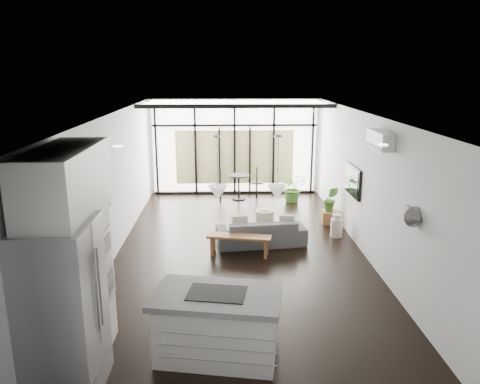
{
  "coord_description": "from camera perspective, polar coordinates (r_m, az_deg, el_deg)",
  "views": [
    {
      "loc": [
        -0.31,
        -8.73,
        3.63
      ],
      "look_at": [
        0.0,
        0.3,
        1.25
      ],
      "focal_mm": 35.0,
      "sensor_mm": 36.0,
      "label": 1
    }
  ],
  "objects": [
    {
      "name": "floor",
      "position": [
        9.46,
        0.06,
        -7.81
      ],
      "size": [
        5.0,
        10.0,
        0.0
      ],
      "primitive_type": "cube",
      "color": "black",
      "rests_on": "ground"
    },
    {
      "name": "ceiling",
      "position": [
        8.78,
        0.07,
        9.33
      ],
      "size": [
        5.0,
        10.0,
        0.0
      ],
      "primitive_type": "cube",
      "color": "silver",
      "rests_on": "ground"
    },
    {
      "name": "wall_left",
      "position": [
        9.27,
        -15.56,
        0.29
      ],
      "size": [
        0.02,
        10.0,
        2.8
      ],
      "primitive_type": "cube",
      "color": "silver",
      "rests_on": "ground"
    },
    {
      "name": "wall_right",
      "position": [
        9.44,
        15.41,
        0.55
      ],
      "size": [
        0.02,
        10.0,
        2.8
      ],
      "primitive_type": "cube",
      "color": "silver",
      "rests_on": "ground"
    },
    {
      "name": "wall_back",
      "position": [
        13.92,
        -0.67,
        5.52
      ],
      "size": [
        5.0,
        0.02,
        2.8
      ],
      "primitive_type": "cube",
      "color": "silver",
      "rests_on": "ground"
    },
    {
      "name": "wall_front",
      "position": [
        4.36,
        2.49,
        -16.01
      ],
      "size": [
        5.0,
        0.02,
        2.8
      ],
      "primitive_type": "cube",
      "color": "silver",
      "rests_on": "ground"
    },
    {
      "name": "glazing",
      "position": [
        13.8,
        -0.66,
        5.44
      ],
      "size": [
        5.0,
        0.2,
        2.8
      ],
      "primitive_type": "cube",
      "color": "black",
      "rests_on": "ground"
    },
    {
      "name": "skylight",
      "position": [
        12.76,
        -0.58,
        10.88
      ],
      "size": [
        4.7,
        1.9,
        0.06
      ],
      "primitive_type": "cube",
      "color": "silver",
      "rests_on": "ceiling"
    },
    {
      "name": "neighbour_building",
      "position": [
        13.92,
        -0.66,
        4.27
      ],
      "size": [
        3.5,
        0.02,
        1.6
      ],
      "primitive_type": "cube",
      "color": "beige",
      "rests_on": "ground"
    },
    {
      "name": "island",
      "position": [
        6.26,
        -2.78,
        -15.87
      ],
      "size": [
        1.76,
        1.22,
        0.88
      ],
      "primitive_type": "cube",
      "rotation": [
        0.0,
        0.0,
        -0.17
      ],
      "color": "silver",
      "rests_on": "floor"
    },
    {
      "name": "cooktop",
      "position": [
        6.04,
        -2.84,
        -12.2
      ],
      "size": [
        0.8,
        0.6,
        0.01
      ],
      "primitive_type": "cube",
      "rotation": [
        0.0,
        0.0,
        -0.17
      ],
      "color": "black",
      "rests_on": "island"
    },
    {
      "name": "fridge",
      "position": [
        5.75,
        -20.87,
        -13.3
      ],
      "size": [
        0.79,
        0.99,
        2.04
      ],
      "primitive_type": "cube",
      "color": "gray",
      "rests_on": "floor"
    },
    {
      "name": "appliance_column",
      "position": [
        6.44,
        -18.79,
        -7.89
      ],
      "size": [
        0.64,
        0.67,
        2.47
      ],
      "primitive_type": "cube",
      "color": "silver",
      "rests_on": "floor"
    },
    {
      "name": "upper_cabinets",
      "position": [
        5.68,
        -20.49,
        0.8
      ],
      "size": [
        0.62,
        1.75,
        0.86
      ],
      "primitive_type": "cube",
      "color": "silver",
      "rests_on": "wall_left"
    },
    {
      "name": "pendant_left",
      "position": [
        6.29,
        -2.72,
        -0.08
      ],
      "size": [
        0.26,
        0.26,
        0.18
      ],
      "primitive_type": "cone",
      "color": "silver",
      "rests_on": "ceiling"
    },
    {
      "name": "pendant_right",
      "position": [
        6.33,
        4.54,
        -0.01
      ],
      "size": [
        0.26,
        0.26,
        0.18
      ],
      "primitive_type": "cone",
      "color": "silver",
      "rests_on": "ceiling"
    },
    {
      "name": "sofa",
      "position": [
        9.97,
        2.58,
        -4.37
      ],
      "size": [
        1.93,
        0.77,
        0.73
      ],
      "primitive_type": "imported",
      "rotation": [
        0.0,
        0.0,
        3.26
      ],
      "color": "#4A4A4C",
      "rests_on": "floor"
    },
    {
      "name": "console_bench",
      "position": [
        9.45,
        -0.09,
        -6.5
      ],
      "size": [
        1.32,
        0.56,
        0.41
      ],
      "primitive_type": "cube",
      "rotation": [
        0.0,
        0.0,
        -0.2
      ],
      "color": "brown",
      "rests_on": "floor"
    },
    {
      "name": "pouf",
      "position": [
        11.26,
        3.02,
        -3.12
      ],
      "size": [
        0.46,
        0.46,
        0.36
      ],
      "primitive_type": "cylinder",
      "rotation": [
        0.0,
        0.0,
        -0.04
      ],
      "color": "beige",
      "rests_on": "floor"
    },
    {
      "name": "crate",
      "position": [
        11.58,
        10.92,
        -3.02
      ],
      "size": [
        0.42,
        0.42,
        0.3
      ],
      "primitive_type": "cube",
      "rotation": [
        0.0,
        0.0,
        -0.06
      ],
      "color": "brown",
      "rests_on": "floor"
    },
    {
      "name": "plant_tall",
      "position": [
        13.22,
        6.47,
        0.12
      ],
      "size": [
        0.92,
        0.97,
        0.63
      ],
      "primitive_type": "imported",
      "rotation": [
        0.0,
        0.0,
        0.28
      ],
      "color": "#3B6F29",
      "rests_on": "floor"
    },
    {
      "name": "plant_crate",
      "position": [
        11.49,
        10.99,
        -1.65
      ],
      "size": [
        0.47,
        0.68,
        0.27
      ],
      "primitive_type": "imported",
      "rotation": [
        0.0,
        0.0,
        -0.22
      ],
      "color": "#3B6F29",
      "rests_on": "crate"
    },
    {
      "name": "milk_can",
      "position": [
        10.65,
        11.7,
        -4.02
      ],
      "size": [
        0.27,
        0.27,
        0.52
      ],
      "primitive_type": "cylinder",
      "rotation": [
        0.0,
        0.0,
        -0.04
      ],
      "color": "beige",
      "rests_on": "floor"
    },
    {
      "name": "bistro_set",
      "position": [
        13.39,
        -0.15,
        0.75
      ],
      "size": [
        1.75,
        1.09,
        0.78
      ],
      "primitive_type": "cube",
      "rotation": [
        0.0,
        0.0,
        0.29
      ],
      "color": "black",
      "rests_on": "floor"
    },
    {
      "name": "tv",
      "position": [
        10.38,
        13.56,
        1.37
      ],
      "size": [
        0.05,
        1.1,
        0.65
      ],
      "primitive_type": "cube",
      "color": "black",
      "rests_on": "wall_right"
    },
    {
      "name": "ac_unit",
      "position": [
        8.46,
        16.7,
        6.12
      ],
      "size": [
        0.22,
        0.9,
        0.3
      ],
      "primitive_type": "cube",
      "color": "white",
      "rests_on": "wall_right"
    },
    {
      "name": "framed_art",
      "position": [
        8.76,
        -16.18,
        0.43
      ],
      "size": [
        0.04,
        0.7,
        0.9
      ],
      "primitive_type": "cube",
      "color": "black",
      "rests_on": "wall_left"
    }
  ]
}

